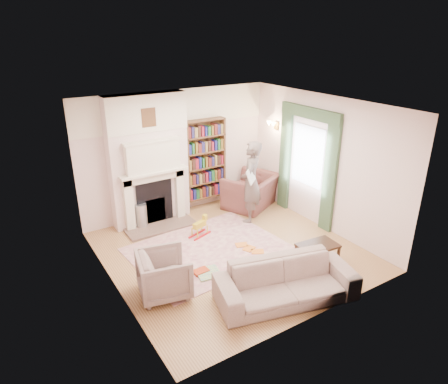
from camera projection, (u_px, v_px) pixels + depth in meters
floor at (231, 251)px, 7.72m from camera, size 4.50×4.50×0.00m
ceiling at (232, 106)px, 6.66m from camera, size 4.50×4.50×0.00m
wall_back at (177, 153)px, 8.95m from camera, size 4.50×0.00×4.50m
wall_front at (321, 234)px, 5.43m from camera, size 4.50×0.00×4.50m
wall_left at (108, 212)px, 6.08m from camera, size 0.00×4.50×4.50m
wall_right at (322, 163)px, 8.29m from camera, size 0.00×4.50×4.50m
fireplace at (149, 161)px, 8.43m from camera, size 1.70×0.58×2.80m
bookcase at (205, 159)px, 9.25m from camera, size 1.00×0.24×1.85m
window at (308, 156)px, 8.58m from camera, size 0.02×0.90×1.30m
curtain_left at (330, 177)px, 8.11m from camera, size 0.07×0.32×2.40m
curtain_right at (285, 159)px, 9.21m from camera, size 0.07×0.32×2.40m
pelmet at (310, 113)px, 8.20m from camera, size 0.09×1.70×0.24m
wall_sconce at (270, 127)px, 9.17m from camera, size 0.20×0.24×0.24m
rug at (208, 250)px, 7.76m from camera, size 3.01×2.42×0.01m
armchair_reading at (251, 191)px, 9.52m from camera, size 1.54×1.47×0.78m
armchair_left at (164, 274)px, 6.35m from camera, size 0.95×0.94×0.73m
sofa at (286, 282)px, 6.24m from camera, size 2.34×1.38×0.64m
man_reading at (251, 182)px, 8.63m from camera, size 0.79×0.77×1.82m
newspaper at (251, 176)px, 8.30m from camera, size 0.41×0.38×0.29m
coffee_table at (317, 256)px, 7.14m from camera, size 0.74×0.51×0.45m
paraffin_heater at (142, 216)px, 8.53m from camera, size 0.24×0.24×0.55m
rocking_horse at (200, 227)px, 8.20m from camera, size 0.52×0.34×0.43m
board_game at (208, 273)px, 6.98m from camera, size 0.47×0.47×0.03m
game_box_lid at (201, 271)px, 7.01m from camera, size 0.28×0.20×0.05m
comic_annuals at (250, 251)px, 7.67m from camera, size 0.58×0.89×0.02m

